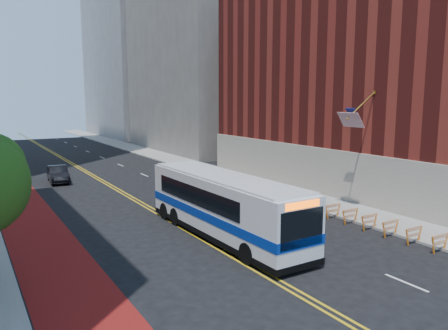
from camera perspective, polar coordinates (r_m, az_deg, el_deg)
ground at (r=19.54m, az=9.01°, el=-15.88°), size 160.00×160.00×0.00m
sidewalk_right at (r=50.11m, az=-2.66°, el=-0.48°), size 4.00×140.00×0.15m
bus_lane_paint at (r=44.36m, az=-26.14°, el=-2.68°), size 3.60×140.00×0.01m
center_line_inner at (r=45.68m, az=-16.21°, el=-1.82°), size 0.14×140.00×0.01m
center_line_outer at (r=45.77m, az=-15.78°, el=-1.78°), size 0.14×140.00×0.01m
lane_dashes at (r=54.63m, az=-13.36°, el=-0.01°), size 0.14×98.20×0.01m
brick_building at (r=42.20m, az=22.05°, el=12.01°), size 18.73×36.00×22.00m
midrise_right_near at (r=71.54m, az=-1.88°, el=18.32°), size 18.00×26.00×40.00m
midrise_right_far at (r=100.05m, az=-10.35°, el=19.80°), size 20.00×28.00×55.00m
construction_barriers at (r=28.11m, az=19.65°, el=-7.10°), size 1.42×10.91×1.00m
transit_bus at (r=25.68m, az=-0.17°, el=-5.19°), size 3.17×13.44×3.68m
car_a at (r=36.50m, az=-26.94°, el=-3.95°), size 2.43×4.24×1.36m
car_b at (r=45.32m, az=-20.86°, el=-1.11°), size 2.00×4.90×1.58m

